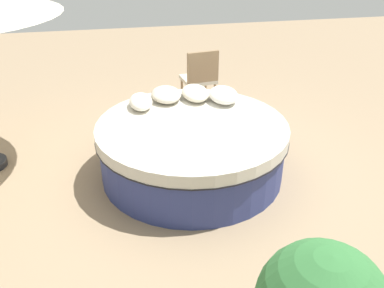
{
  "coord_description": "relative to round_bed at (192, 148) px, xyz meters",
  "views": [
    {
      "loc": [
        4.31,
        -0.85,
        2.82
      ],
      "look_at": [
        0.0,
        0.0,
        0.41
      ],
      "focal_mm": 38.63,
      "sensor_mm": 36.0,
      "label": 1
    }
  ],
  "objects": [
    {
      "name": "patio_chair",
      "position": [
        -2.02,
        0.54,
        0.21
      ],
      "size": [
        0.57,
        0.59,
        0.98
      ],
      "rotation": [
        0.0,
        0.0,
        1.71
      ],
      "color": "#997A56",
      "rests_on": "ground_plane"
    },
    {
      "name": "throw_pillow_1",
      "position": [
        -0.76,
        0.19,
        0.41
      ],
      "size": [
        0.55,
        0.35,
        0.16
      ],
      "primitive_type": "ellipsoid",
      "color": "beige",
      "rests_on": "round_bed"
    },
    {
      "name": "throw_pillow_3",
      "position": [
        -0.6,
        -0.55,
        0.41
      ],
      "size": [
        0.49,
        0.29,
        0.16
      ],
      "primitive_type": "ellipsoid",
      "color": "silver",
      "rests_on": "round_bed"
    },
    {
      "name": "throw_pillow_0",
      "position": [
        -0.58,
        0.54,
        0.43
      ],
      "size": [
        0.51,
        0.37,
        0.19
      ],
      "primitive_type": "ellipsoid",
      "color": "white",
      "rests_on": "round_bed"
    },
    {
      "name": "ground_plane",
      "position": [
        0.0,
        0.0,
        -0.35
      ],
      "size": [
        16.0,
        16.0,
        0.0
      ],
      "primitive_type": "plane",
      "color": "#9E8466"
    },
    {
      "name": "round_bed",
      "position": [
        0.0,
        0.0,
        0.0
      ],
      "size": [
        2.3,
        2.3,
        0.68
      ],
      "color": "navy",
      "rests_on": "ground_plane"
    },
    {
      "name": "throw_pillow_2",
      "position": [
        -0.79,
        -0.2,
        0.41
      ],
      "size": [
        0.55,
        0.39,
        0.16
      ],
      "primitive_type": "ellipsoid",
      "color": "beige",
      "rests_on": "round_bed"
    }
  ]
}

